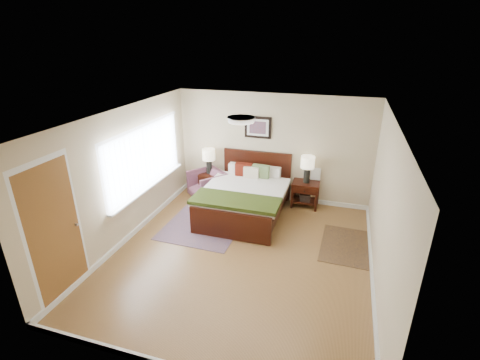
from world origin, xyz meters
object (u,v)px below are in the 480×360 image
at_px(bed, 245,193).
at_px(lamp_right, 308,165).
at_px(nightstand_right, 305,192).
at_px(armchair, 207,185).
at_px(lamp_left, 209,157).
at_px(rug_persian, 209,220).
at_px(nightstand_left, 209,178).

bearing_deg(bed, lamp_right, 34.08).
height_order(bed, nightstand_right, bed).
distance_m(bed, armchair, 1.24).
bearing_deg(armchair, bed, 13.11).
relative_size(lamp_left, rug_persian, 0.28).
bearing_deg(rug_persian, nightstand_right, 35.11).
xyz_separation_m(lamp_right, armchair, (-2.30, -0.27, -0.66)).
distance_m(nightstand_left, nightstand_right, 2.34).
xyz_separation_m(nightstand_left, nightstand_right, (2.34, 0.01, -0.06)).
bearing_deg(lamp_right, bed, -145.92).
bearing_deg(nightstand_right, bed, -146.34).
distance_m(nightstand_right, rug_persian, 2.28).
relative_size(bed, nightstand_left, 3.91).
bearing_deg(nightstand_right, armchair, -173.62).
xyz_separation_m(nightstand_right, rug_persian, (-1.87, -1.26, -0.36)).
height_order(lamp_left, rug_persian, lamp_left).
height_order(nightstand_right, lamp_right, lamp_right).
relative_size(nightstand_left, armchair, 0.71).
relative_size(armchair, rug_persian, 0.35).
height_order(nightstand_right, rug_persian, nightstand_right).
bearing_deg(bed, lamp_left, 144.71).
distance_m(nightstand_left, lamp_left, 0.54).
height_order(nightstand_right, armchair, armchair).
height_order(nightstand_left, nightstand_right, nightstand_right).
relative_size(nightstand_left, lamp_left, 0.88).
bearing_deg(rug_persian, bed, 35.47).
height_order(bed, lamp_right, lamp_right).
bearing_deg(nightstand_left, nightstand_right, 0.17).
xyz_separation_m(nightstand_right, armchair, (-2.30, -0.26, -0.02)).
bearing_deg(armchair, nightstand_left, 138.41).
bearing_deg(lamp_left, armchair, -81.43).
bearing_deg(rug_persian, armchair, 114.31).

